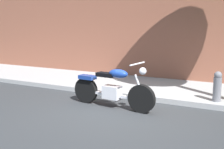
% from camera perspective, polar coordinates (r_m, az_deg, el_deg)
% --- Properties ---
extents(ground_plane, '(60.00, 60.00, 0.00)m').
position_cam_1_polar(ground_plane, '(6.62, 0.90, -7.71)').
color(ground_plane, '#303335').
extents(sidewalk, '(19.77, 2.78, 0.14)m').
position_cam_1_polar(sidewalk, '(8.93, 8.47, -2.71)').
color(sidewalk, '#9E9E9E').
rests_on(sidewalk, ground).
extents(motorcycle, '(2.31, 0.70, 1.17)m').
position_cam_1_polar(motorcycle, '(6.87, 0.00, -2.97)').
color(motorcycle, black).
rests_on(motorcycle, ground).
extents(fire_hydrant, '(0.20, 0.20, 0.91)m').
position_cam_1_polar(fire_hydrant, '(7.41, 20.87, -2.82)').
color(fire_hydrant, slate).
rests_on(fire_hydrant, ground).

